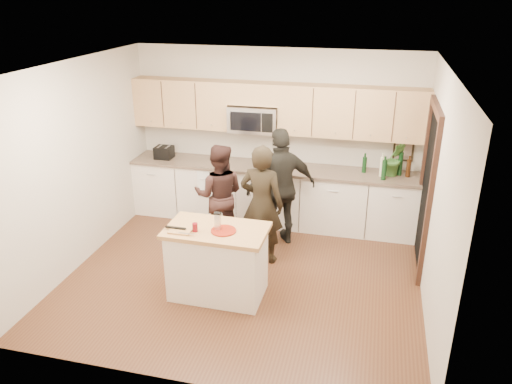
% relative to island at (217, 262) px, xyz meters
% --- Properties ---
extents(floor, '(4.50, 4.50, 0.00)m').
position_rel_island_xyz_m(floor, '(0.20, 0.49, -0.45)').
color(floor, '#52301C').
rests_on(floor, ground).
extents(room_shell, '(4.52, 4.02, 2.71)m').
position_rel_island_xyz_m(room_shell, '(0.20, 0.49, 1.28)').
color(room_shell, '#BAB09F').
rests_on(room_shell, ground).
extents(back_cabinetry, '(4.50, 0.66, 0.94)m').
position_rel_island_xyz_m(back_cabinetry, '(0.20, 2.18, 0.02)').
color(back_cabinetry, white).
rests_on(back_cabinetry, ground).
extents(upper_cabinetry, '(4.50, 0.33, 0.75)m').
position_rel_island_xyz_m(upper_cabinetry, '(0.23, 2.32, 1.39)').
color(upper_cabinetry, tan).
rests_on(upper_cabinetry, ground).
extents(microwave, '(0.76, 0.41, 0.40)m').
position_rel_island_xyz_m(microwave, '(-0.11, 2.29, 1.20)').
color(microwave, silver).
rests_on(microwave, ground).
extents(doorway, '(0.06, 1.25, 2.20)m').
position_rel_island_xyz_m(doorway, '(2.43, 1.39, 0.70)').
color(doorway, black).
rests_on(doorway, ground).
extents(framed_picture, '(0.30, 0.03, 0.38)m').
position_rel_island_xyz_m(framed_picture, '(2.15, 2.47, 0.83)').
color(framed_picture, black).
rests_on(framed_picture, ground).
extents(dish_towel, '(0.34, 0.60, 0.48)m').
position_rel_island_xyz_m(dish_towel, '(-0.75, 1.99, 0.35)').
color(dish_towel, white).
rests_on(dish_towel, ground).
extents(island, '(1.21, 0.71, 0.90)m').
position_rel_island_xyz_m(island, '(0.00, 0.00, 0.00)').
color(island, white).
rests_on(island, ground).
extents(red_plate, '(0.30, 0.30, 0.02)m').
position_rel_island_xyz_m(red_plate, '(0.10, -0.04, 0.45)').
color(red_plate, maroon).
rests_on(red_plate, island).
extents(box_grater, '(0.08, 0.06, 0.21)m').
position_rel_island_xyz_m(box_grater, '(0.03, -0.04, 0.57)').
color(box_grater, silver).
rests_on(box_grater, red_plate).
extents(drink_glass, '(0.06, 0.06, 0.10)m').
position_rel_island_xyz_m(drink_glass, '(-0.22, -0.12, 0.50)').
color(drink_glass, maroon).
rests_on(drink_glass, island).
extents(cutting_board, '(0.26, 0.19, 0.02)m').
position_rel_island_xyz_m(cutting_board, '(-0.38, -0.17, 0.46)').
color(cutting_board, tan).
rests_on(cutting_board, island).
extents(tongs, '(0.25, 0.04, 0.02)m').
position_rel_island_xyz_m(tongs, '(-0.45, -0.14, 0.47)').
color(tongs, black).
rests_on(tongs, cutting_board).
extents(knife, '(0.20, 0.02, 0.01)m').
position_rel_island_xyz_m(knife, '(-0.28, -0.24, 0.47)').
color(knife, silver).
rests_on(knife, cutting_board).
extents(toaster, '(0.27, 0.25, 0.20)m').
position_rel_island_xyz_m(toaster, '(-1.58, 2.16, 0.58)').
color(toaster, black).
rests_on(toaster, back_cabinetry).
extents(bottle_cluster, '(0.70, 0.32, 0.41)m').
position_rel_island_xyz_m(bottle_cluster, '(1.95, 2.17, 0.66)').
color(bottle_cluster, black).
rests_on(bottle_cluster, back_cabinetry).
extents(orchid, '(0.34, 0.30, 0.52)m').
position_rel_island_xyz_m(orchid, '(2.03, 2.21, 0.75)').
color(orchid, '#40752F').
rests_on(orchid, back_cabinetry).
extents(woman_left, '(0.64, 0.45, 1.66)m').
position_rel_island_xyz_m(woman_left, '(0.32, 0.96, 0.38)').
color(woman_left, black).
rests_on(woman_left, ground).
extents(woman_center, '(0.82, 0.69, 1.51)m').
position_rel_island_xyz_m(woman_center, '(-0.38, 1.30, 0.30)').
color(woman_center, black).
rests_on(woman_center, ground).
extents(woman_right, '(1.10, 0.87, 1.74)m').
position_rel_island_xyz_m(woman_right, '(0.48, 1.52, 0.42)').
color(woman_right, black).
rests_on(woman_right, ground).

